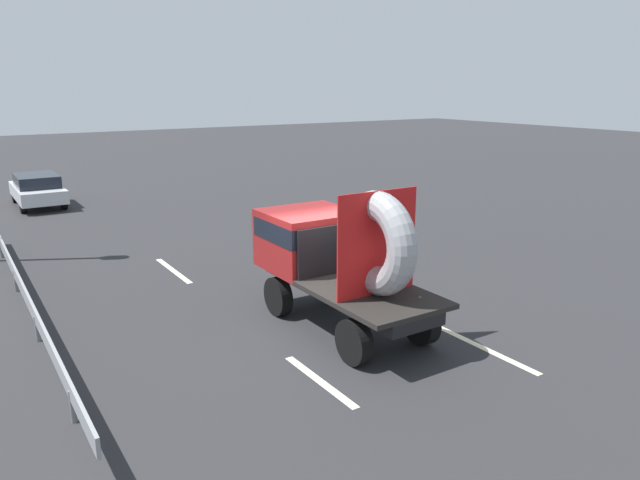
{
  "coord_description": "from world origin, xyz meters",
  "views": [
    {
      "loc": [
        -6.89,
        -10.28,
        5.19
      ],
      "look_at": [
        0.14,
        0.66,
        1.78
      ],
      "focal_mm": 33.34,
      "sensor_mm": 36.0,
      "label": 1
    }
  ],
  "objects": [
    {
      "name": "lane_dash_right_near",
      "position": [
        1.91,
        -2.65,
        0.0
      ],
      "size": [
        0.16,
        2.92,
        0.01
      ],
      "primitive_type": "cube",
      "rotation": [
        0.0,
        0.0,
        1.57
      ],
      "color": "beige",
      "rests_on": "ground_plane"
    },
    {
      "name": "flatbed_truck",
      "position": [
        0.14,
        0.15,
        1.61
      ],
      "size": [
        2.02,
        4.8,
        3.21
      ],
      "color": "black",
      "rests_on": "ground_plane"
    },
    {
      "name": "ground_plane",
      "position": [
        0.0,
        0.0,
        0.0
      ],
      "size": [
        120.0,
        120.0,
        0.0
      ],
      "primitive_type": "plane",
      "color": "#28282B"
    },
    {
      "name": "distant_sedan",
      "position": [
        -3.41,
        18.04,
        0.75
      ],
      "size": [
        1.83,
        4.27,
        1.39
      ],
      "color": "black",
      "rests_on": "ground_plane"
    },
    {
      "name": "guardrail",
      "position": [
        -5.64,
        4.36,
        0.53
      ],
      "size": [
        0.1,
        14.63,
        0.71
      ],
      "color": "gray",
      "rests_on": "ground_plane"
    },
    {
      "name": "lane_dash_left_far",
      "position": [
        -1.64,
        5.71,
        0.0
      ],
      "size": [
        0.16,
        2.7,
        0.01
      ],
      "primitive_type": "cube",
      "rotation": [
        0.0,
        0.0,
        1.57
      ],
      "color": "beige",
      "rests_on": "ground_plane"
    },
    {
      "name": "lane_dash_left_near",
      "position": [
        -1.64,
        -2.09,
        0.0
      ],
      "size": [
        0.16,
        2.25,
        0.01
      ],
      "primitive_type": "cube",
      "rotation": [
        0.0,
        0.0,
        1.57
      ],
      "color": "beige",
      "rests_on": "ground_plane"
    },
    {
      "name": "lane_dash_right_far",
      "position": [
        1.91,
        5.97,
        0.0
      ],
      "size": [
        0.16,
        2.88,
        0.01
      ],
      "primitive_type": "cube",
      "rotation": [
        0.0,
        0.0,
        1.57
      ],
      "color": "beige",
      "rests_on": "ground_plane"
    }
  ]
}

